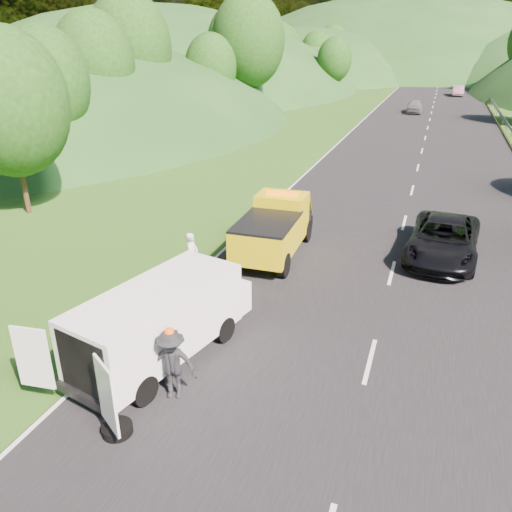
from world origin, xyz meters
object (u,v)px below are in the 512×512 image
at_px(tow_truck, 275,227).
at_px(passing_suv, 440,257).
at_px(spare_tire, 118,433).
at_px(child, 192,316).
at_px(woman, 193,276).
at_px(worker, 175,396).
at_px(suitcase, 188,276).
at_px(white_van, 162,319).

bearing_deg(tow_truck, passing_suv, 15.07).
xyz_separation_m(spare_tire, passing_suv, (6.69, 12.88, 0.00)).
distance_m(child, passing_suv, 10.68).
bearing_deg(woman, child, -157.50).
distance_m(woman, worker, 6.85).
bearing_deg(worker, tow_truck, 76.44).
bearing_deg(spare_tire, passing_suv, 62.55).
height_order(worker, spare_tire, worker).
height_order(suitcase, spare_tire, suitcase).
height_order(child, spare_tire, child).
distance_m(white_van, child, 2.59).
height_order(woman, passing_suv, woman).
relative_size(woman, child, 1.62).
bearing_deg(worker, spare_tire, -126.79).
bearing_deg(passing_suv, woman, -146.12).
bearing_deg(spare_tire, tow_truck, 88.92).
distance_m(worker, spare_tire, 1.67).
bearing_deg(suitcase, white_van, -71.13).
relative_size(spare_tire, passing_suv, 0.12).
bearing_deg(worker, passing_suv, 45.76).
xyz_separation_m(white_van, spare_tire, (0.44, -2.96, -1.24)).
height_order(tow_truck, child, tow_truck).
distance_m(worker, suitcase, 6.29).
distance_m(worker, passing_suv, 12.86).
bearing_deg(tow_truck, woman, -127.65).
distance_m(tow_truck, white_van, 8.00).
distance_m(white_van, passing_suv, 12.28).
bearing_deg(tow_truck, suitcase, -122.09).
bearing_deg(woman, passing_suv, -62.77).
distance_m(white_van, worker, 2.14).
xyz_separation_m(tow_truck, spare_tire, (-0.21, -10.93, -1.17)).
bearing_deg(child, tow_truck, 116.53).
bearing_deg(worker, white_van, 110.44).
distance_m(white_van, spare_tire, 3.24).
height_order(white_van, worker, white_van).
bearing_deg(child, spare_tire, -45.72).
bearing_deg(suitcase, tow_truck, 59.53).
relative_size(worker, passing_suv, 0.33).
height_order(white_van, spare_tire, white_van).
xyz_separation_m(white_van, woman, (-1.57, 4.93, -1.24)).
distance_m(tow_truck, spare_tire, 11.00).
bearing_deg(white_van, child, 111.12).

